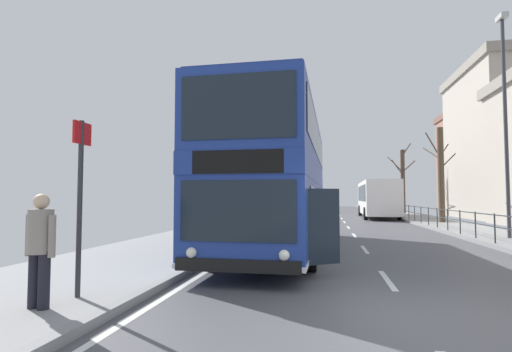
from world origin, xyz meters
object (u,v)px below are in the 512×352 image
Objects in this scene: bare_tree_far_00 at (403,180)px; pedestrian_companion at (40,244)px; bus_stop_sign_near at (80,188)px; background_building_00 at (498,157)px; background_bus_far_lane at (377,198)px; bare_tree_far_01 at (441,173)px; street_lamp_far_side at (505,109)px; double_decker_bus_main at (279,180)px.

pedestrian_companion is at bearing -107.89° from bare_tree_far_00.
background_building_00 reaches higher than bus_stop_sign_near.
bare_tree_far_00 is at bearing 62.84° from background_bus_far_lane.
pedestrian_companion is 0.27× the size of bare_tree_far_01.
background_building_00 is at bearing 68.80° from street_lamp_far_side.
bare_tree_far_00 reaches higher than background_bus_far_lane.
background_bus_far_lane is at bearing 98.74° from street_lamp_far_side.
background_bus_far_lane reaches higher than bus_stop_sign_near.
background_bus_far_lane is 6.75× the size of pedestrian_companion.
pedestrian_companion is at bearing -102.25° from bus_stop_sign_near.
background_building_00 reaches higher than bare_tree_far_01.
double_decker_bus_main is 39.70m from background_building_00.
bare_tree_far_01 is 23.45m from background_building_00.
street_lamp_far_side is 1.47× the size of bare_tree_far_01.
double_decker_bus_main is at bearing -104.96° from background_bus_far_lane.
bare_tree_far_00 is at bearing 72.08° from double_decker_bus_main.
background_building_00 is at bearing 40.88° from background_bus_far_lane.
street_lamp_far_side reaches higher than background_bus_far_lane.
bus_stop_sign_near is 0.41× the size of bare_tree_far_00.
background_building_00 is (22.48, 41.09, 4.26)m from bus_stop_sign_near.
bare_tree_far_01 is (-0.32, -14.21, -0.20)m from bare_tree_far_00.
background_building_00 is at bearing 28.66° from bare_tree_far_00.
background_building_00 is (11.66, 30.06, 0.94)m from street_lamp_far_side.
bare_tree_far_01 is (11.05, 20.82, 1.37)m from bus_stop_sign_near.
bare_tree_far_01 reaches higher than double_decker_bus_main.
background_bus_far_lane is at bearing 110.59° from bare_tree_far_01.
pedestrian_companion is at bearing -105.72° from background_bus_far_lane.
pedestrian_companion is 47.77m from background_building_00.
double_decker_bus_main is 0.64× the size of background_building_00.
pedestrian_companion is (-8.26, -29.33, -0.61)m from background_bus_far_lane.
bus_stop_sign_near is 0.15× the size of background_building_00.
street_lamp_far_side is 32.26m from background_building_00.
double_decker_bus_main is at bearing -155.07° from street_lamp_far_side.
background_bus_far_lane is at bearing 74.28° from pedestrian_companion.
street_lamp_far_side is 24.06m from bare_tree_far_00.
bare_tree_far_00 reaches higher than double_decker_bus_main.
bare_tree_far_00 is (0.56, 23.99, -1.75)m from street_lamp_far_side.
background_building_00 is (22.63, 41.77, 5.07)m from pedestrian_companion.
double_decker_bus_main is 8.25m from pedestrian_companion.
double_decker_bus_main is at bearing 72.20° from pedestrian_companion.
background_bus_far_lane is (5.76, 21.56, -0.60)m from double_decker_bus_main.
double_decker_bus_main is at bearing -107.92° from bare_tree_far_00.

